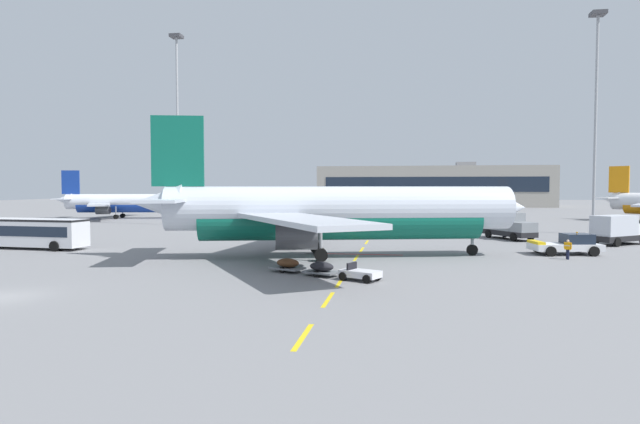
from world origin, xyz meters
The scene contains 13 objects.
ground centered at (40.00, 40.00, 0.00)m, with size 400.00×400.00×0.00m, color slate.
apron_paint_markings centered at (18.00, 35.81, 0.00)m, with size 8.00×93.54×0.01m.
airliner_foreground centered at (16.03, 19.83, 3.95)m, with size 34.48×33.63×12.20m.
pushback_tug centered at (36.84, 24.91, 0.90)m, with size 6.38×3.93×2.08m.
airliner_far_center centered at (-31.87, 70.06, 3.03)m, with size 26.54×25.98×9.35m.
apron_shuttle_bus centered at (-14.85, 21.26, 1.75)m, with size 12.19×3.68×3.00m.
catering_truck centered at (34.21, 39.00, 1.65)m, with size 5.46×7.29×3.14m.
fuel_service_truck centered at (44.62, 34.33, 1.65)m, with size 7.03×6.14×3.14m.
baggage_train centered at (16.50, 9.81, 0.52)m, with size 8.35×5.14×1.14m.
ground_crew_worker centered at (35.85, 21.38, 0.96)m, with size 0.54×0.51×1.68m.
apron_light_mast_near centered at (-13.92, 54.71, 18.45)m, with size 1.80×1.80×30.38m.
apron_light_mast_far centered at (46.62, 48.00, 17.57)m, with size 1.80×1.80×28.75m.
terminal_satellite centered at (31.03, 151.88, 6.31)m, with size 72.10×27.87×14.20m.
Camera 1 is at (22.06, -26.16, 6.17)m, focal length 29.77 mm.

